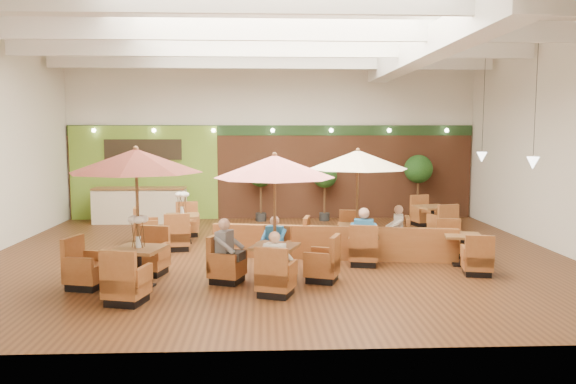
{
  "coord_description": "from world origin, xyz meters",
  "views": [
    {
      "loc": [
        -0.3,
        -13.46,
        3.0
      ],
      "look_at": [
        0.3,
        0.5,
        1.5
      ],
      "focal_mm": 35.0,
      "sensor_mm": 36.0,
      "label": 1
    }
  ],
  "objects": [
    {
      "name": "diner_3",
      "position": [
        1.94,
        -1.14,
        0.78
      ],
      "size": [
        0.46,
        0.41,
        0.86
      ],
      "rotation": [
        0.0,
        0.0,
        -0.24
      ],
      "color": "#276CAB",
      "rests_on": "ground"
    },
    {
      "name": "table_1",
      "position": [
        -0.09,
        -2.46,
        1.78
      ],
      "size": [
        2.7,
        2.7,
        2.61
      ],
      "rotation": [
        0.0,
        0.0,
        -0.34
      ],
      "color": "brown",
      "rests_on": "ground"
    },
    {
      "name": "diner_0",
      "position": [
        -0.09,
        -3.41,
        0.74
      ],
      "size": [
        0.42,
        0.4,
        0.75
      ],
      "rotation": [
        0.0,
        0.0,
        -0.48
      ],
      "color": "white",
      "rests_on": "ground"
    },
    {
      "name": "diner_2",
      "position": [
        -1.04,
        -2.46,
        0.77
      ],
      "size": [
        0.43,
        0.46,
        0.84
      ],
      "rotation": [
        0.0,
        0.0,
        4.34
      ],
      "color": "slate",
      "rests_on": "ground"
    },
    {
      "name": "room",
      "position": [
        0.25,
        1.22,
        3.63
      ],
      "size": [
        14.04,
        14.0,
        5.52
      ],
      "color": "#381E0F",
      "rests_on": "ground"
    },
    {
      "name": "table_5",
      "position": [
        4.8,
        3.14,
        0.37
      ],
      "size": [
        1.06,
        2.72,
        0.97
      ],
      "rotation": [
        0.0,
        0.0,
        0.25
      ],
      "color": "brown",
      "rests_on": "ground"
    },
    {
      "name": "booth_divider",
      "position": [
        1.31,
        -0.52,
        0.4
      ],
      "size": [
        5.7,
        1.16,
        0.8
      ],
      "primitive_type": "cube",
      "rotation": [
        0.0,
        0.0,
        -0.17
      ],
      "color": "brown",
      "rests_on": "ground"
    },
    {
      "name": "table_2",
      "position": [
        1.94,
        -0.18,
        1.79
      ],
      "size": [
        2.66,
        2.66,
        2.62
      ],
      "rotation": [
        0.0,
        0.0,
        -0.2
      ],
      "color": "brown",
      "rests_on": "ground"
    },
    {
      "name": "topiary_1",
      "position": [
        1.74,
        5.3,
        1.46
      ],
      "size": [
        0.85,
        0.85,
        1.96
      ],
      "color": "black",
      "rests_on": "ground"
    },
    {
      "name": "table_4",
      "position": [
        4.17,
        -1.19,
        0.34
      ],
      "size": [
        0.94,
        2.47,
        0.89
      ],
      "rotation": [
        0.0,
        0.0,
        -0.2
      ],
      "color": "brown",
      "rests_on": "ground"
    },
    {
      "name": "table_3",
      "position": [
        -2.78,
        1.67,
        0.45
      ],
      "size": [
        1.84,
        2.68,
        1.55
      ],
      "rotation": [
        0.0,
        0.0,
        0.17
      ],
      "color": "brown",
      "rests_on": "ground"
    },
    {
      "name": "diner_1",
      "position": [
        -0.09,
        -1.5,
        0.73
      ],
      "size": [
        0.4,
        0.38,
        0.73
      ],
      "rotation": [
        0.0,
        0.0,
        2.76
      ],
      "color": "#276CAB",
      "rests_on": "ground"
    },
    {
      "name": "diner_4",
      "position": [
        2.9,
        -0.18,
        0.75
      ],
      "size": [
        0.37,
        0.42,
        0.78
      ],
      "rotation": [
        0.0,
        0.0,
        1.35
      ],
      "color": "white",
      "rests_on": "ground"
    },
    {
      "name": "service_counter",
      "position": [
        -4.4,
        5.1,
        0.58
      ],
      "size": [
        3.0,
        0.75,
        1.18
      ],
      "color": "beige",
      "rests_on": "ground"
    },
    {
      "name": "topiary_2",
      "position": [
        4.93,
        5.3,
        1.66
      ],
      "size": [
        0.96,
        0.96,
        2.23
      ],
      "color": "black",
      "rests_on": "ground"
    },
    {
      "name": "topiary_0",
      "position": [
        -0.41,
        5.3,
        1.52
      ],
      "size": [
        0.88,
        0.88,
        2.04
      ],
      "color": "black",
      "rests_on": "ground"
    },
    {
      "name": "table_0",
      "position": [
        -2.78,
        -2.77,
        1.95
      ],
      "size": [
        2.67,
        2.81,
        2.74
      ],
      "rotation": [
        0.0,
        0.0,
        -0.26
      ],
      "color": "brown",
      "rests_on": "ground"
    }
  ]
}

